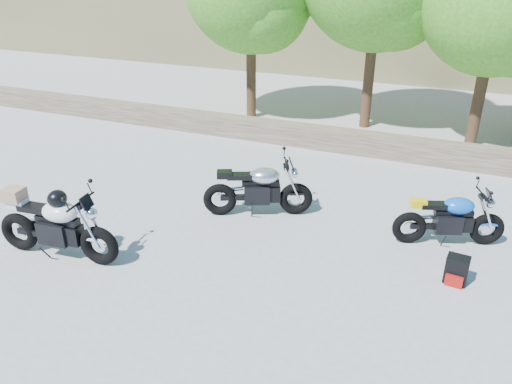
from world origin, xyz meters
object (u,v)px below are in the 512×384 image
silver_bike (259,190)px  blue_bike (450,219)px  backpack (456,270)px  white_bike (55,224)px

silver_bike → blue_bike: (3.33, 0.24, -0.05)m
silver_bike → backpack: bearing=-37.8°
silver_bike → white_bike: size_ratio=0.89×
blue_bike → backpack: blue_bike is taller
silver_bike → blue_bike: bearing=-19.5°
backpack → blue_bike: bearing=105.6°
blue_bike → backpack: (0.18, -1.13, -0.24)m
white_bike → backpack: white_bike is taller
white_bike → blue_bike: (5.74, 2.80, -0.13)m
white_bike → blue_bike: white_bike is taller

